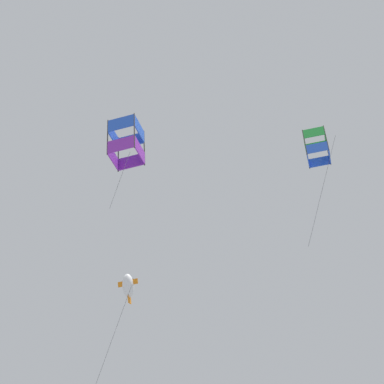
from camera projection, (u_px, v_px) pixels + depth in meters
kite_fish_upper_right at (128, 286)px, 30.22m from camera, size 1.68×1.26×6.44m
kite_box_near_left at (317, 147)px, 30.90m from camera, size 2.12×1.68×7.77m
kite_box_near_right at (126, 143)px, 29.16m from camera, size 1.42×1.78×5.43m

